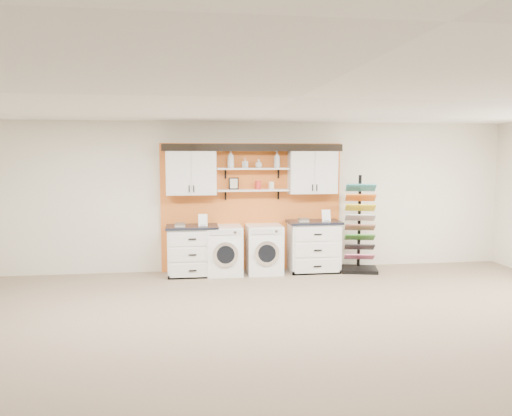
{
  "coord_description": "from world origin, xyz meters",
  "views": [
    {
      "loc": [
        -1.2,
        -5.35,
        2.2
      ],
      "look_at": [
        -0.15,
        2.3,
        1.36
      ],
      "focal_mm": 35.0,
      "sensor_mm": 36.0,
      "label": 1
    }
  ],
  "objects": [
    {
      "name": "wall_back",
      "position": [
        0.0,
        4.0,
        1.4
      ],
      "size": [
        10.0,
        0.0,
        10.0
      ],
      "primitive_type": "plane",
      "rotation": [
        1.57,
        0.0,
        0.0
      ],
      "color": "beige",
      "rests_on": "floor"
    },
    {
      "name": "canister_cream",
      "position": [
        0.35,
        3.8,
        1.61
      ],
      "size": [
        0.1,
        0.1,
        0.14
      ],
      "primitive_type": "cylinder",
      "color": "silver",
      "rests_on": "shelf_lower"
    },
    {
      "name": "ceiling",
      "position": [
        0.0,
        0.0,
        2.8
      ],
      "size": [
        10.0,
        10.0,
        0.0
      ],
      "primitive_type": "plane",
      "rotation": [
        3.14,
        0.0,
        0.0
      ],
      "color": "white",
      "rests_on": "wall_back"
    },
    {
      "name": "shelf_lower",
      "position": [
        0.0,
        3.8,
        1.53
      ],
      "size": [
        1.32,
        0.28,
        0.03
      ],
      "primitive_type": "cube",
      "color": "silver",
      "rests_on": "wall_back"
    },
    {
      "name": "soap_bottle_b",
      "position": [
        -0.14,
        3.8,
        2.03
      ],
      "size": [
        0.11,
        0.11,
        0.17
      ],
      "primitive_type": "imported",
      "rotation": [
        0.0,
        0.0,
        -0.88
      ],
      "color": "silver",
      "rests_on": "shelf_upper"
    },
    {
      "name": "picture_frame",
      "position": [
        -0.35,
        3.85,
        1.66
      ],
      "size": [
        0.18,
        0.02,
        0.22
      ],
      "color": "black",
      "rests_on": "shelf_lower"
    },
    {
      "name": "upper_cabinet_right",
      "position": [
        1.13,
        3.79,
        1.88
      ],
      "size": [
        0.9,
        0.35,
        0.84
      ],
      "color": "silver",
      "rests_on": "wall_back"
    },
    {
      "name": "soap_bottle_a",
      "position": [
        -0.41,
        3.8,
        2.11
      ],
      "size": [
        0.18,
        0.18,
        0.33
      ],
      "primitive_type": "imported",
      "rotation": [
        0.0,
        0.0,
        -0.69
      ],
      "color": "silver",
      "rests_on": "shelf_upper"
    },
    {
      "name": "canister_red",
      "position": [
        0.1,
        3.8,
        1.62
      ],
      "size": [
        0.11,
        0.11,
        0.16
      ],
      "primitive_type": "cylinder",
      "color": "red",
      "rests_on": "shelf_lower"
    },
    {
      "name": "soap_bottle_c",
      "position": [
        0.11,
        3.8,
        2.02
      ],
      "size": [
        0.17,
        0.17,
        0.16
      ],
      "primitive_type": "imported",
      "rotation": [
        0.0,
        0.0,
        3.76
      ],
      "color": "silver",
      "rests_on": "shelf_upper"
    },
    {
      "name": "sample_rack",
      "position": [
        1.99,
        3.55,
        0.56
      ],
      "size": [
        0.77,
        0.7,
        1.81
      ],
      "rotation": [
        0.0,
        0.0,
        -0.25
      ],
      "color": "black",
      "rests_on": "floor"
    },
    {
      "name": "base_cabinet_left",
      "position": [
        -1.13,
        3.64,
        0.46
      ],
      "size": [
        0.93,
        0.66,
        0.91
      ],
      "color": "silver",
      "rests_on": "floor"
    },
    {
      "name": "shelf_upper",
      "position": [
        0.0,
        3.8,
        1.93
      ],
      "size": [
        1.32,
        0.28,
        0.03
      ],
      "primitive_type": "cube",
      "color": "silver",
      "rests_on": "wall_back"
    },
    {
      "name": "soap_bottle_d",
      "position": [
        0.45,
        3.8,
        2.1
      ],
      "size": [
        0.17,
        0.17,
        0.31
      ],
      "primitive_type": "imported",
      "rotation": [
        0.0,
        0.0,
        -0.74
      ],
      "color": "silver",
      "rests_on": "shelf_upper"
    },
    {
      "name": "base_cabinet_right",
      "position": [
        1.13,
        3.64,
        0.48
      ],
      "size": [
        0.98,
        0.66,
        0.96
      ],
      "color": "silver",
      "rests_on": "floor"
    },
    {
      "name": "dryer",
      "position": [
        0.19,
        3.64,
        0.45
      ],
      "size": [
        0.64,
        0.71,
        0.89
      ],
      "color": "white",
      "rests_on": "floor"
    },
    {
      "name": "upper_cabinet_left",
      "position": [
        -1.13,
        3.79,
        1.88
      ],
      "size": [
        0.9,
        0.35,
        0.84
      ],
      "color": "silver",
      "rests_on": "wall_back"
    },
    {
      "name": "washer",
      "position": [
        -0.55,
        3.64,
        0.45
      ],
      "size": [
        0.64,
        0.71,
        0.89
      ],
      "color": "white",
      "rests_on": "floor"
    },
    {
      "name": "floor",
      "position": [
        0.0,
        0.0,
        0.0
      ],
      "size": [
        10.0,
        10.0,
        0.0
      ],
      "primitive_type": "plane",
      "color": "#87715B",
      "rests_on": "ground"
    },
    {
      "name": "accent_panel",
      "position": [
        0.0,
        3.96,
        1.2
      ],
      "size": [
        3.4,
        0.07,
        2.4
      ],
      "primitive_type": "cube",
      "color": "orange",
      "rests_on": "wall_back"
    },
    {
      "name": "crown_molding",
      "position": [
        0.0,
        3.81,
        2.33
      ],
      "size": [
        3.3,
        0.41,
        0.13
      ],
      "color": "black",
      "rests_on": "wall_back"
    }
  ]
}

